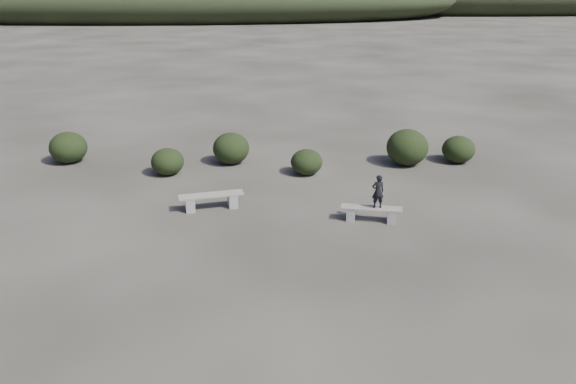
{
  "coord_description": "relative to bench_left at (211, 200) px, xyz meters",
  "views": [
    {
      "loc": [
        0.14,
        -11.04,
        6.74
      ],
      "look_at": [
        0.27,
        3.5,
        1.1
      ],
      "focal_mm": 35.0,
      "sensor_mm": 36.0,
      "label": 1
    }
  ],
  "objects": [
    {
      "name": "bench_left",
      "position": [
        0.0,
        0.0,
        0.0
      ],
      "size": [
        2.01,
        0.88,
        0.49
      ],
      "rotation": [
        0.0,
        0.0,
        0.25
      ],
      "color": "gray",
      "rests_on": "ground"
    },
    {
      "name": "shrub_f",
      "position": [
        -6.01,
        4.69,
        0.3
      ],
      "size": [
        1.4,
        1.4,
        1.19
      ],
      "primitive_type": "ellipsoid",
      "color": "black",
      "rests_on": "ground"
    },
    {
      "name": "shrub_a",
      "position": [
        -1.96,
        3.25,
        0.18
      ],
      "size": [
        1.18,
        1.18,
        0.96
      ],
      "primitive_type": "ellipsoid",
      "color": "black",
      "rests_on": "ground"
    },
    {
      "name": "shrub_c",
      "position": [
        3.05,
        3.23,
        0.16
      ],
      "size": [
        1.15,
        1.15,
        0.92
      ],
      "primitive_type": "ellipsoid",
      "color": "black",
      "rests_on": "ground"
    },
    {
      "name": "shrub_e",
      "position": [
        8.91,
        4.56,
        0.22
      ],
      "size": [
        1.24,
        1.24,
        1.03
      ],
      "primitive_type": "ellipsoid",
      "color": "black",
      "rests_on": "ground"
    },
    {
      "name": "shrub_b",
      "position": [
        0.22,
        4.51,
        0.29
      ],
      "size": [
        1.38,
        1.38,
        1.19
      ],
      "primitive_type": "ellipsoid",
      "color": "black",
      "rests_on": "ground"
    },
    {
      "name": "bench_right",
      "position": [
        4.77,
        -0.96,
        -0.03
      ],
      "size": [
        1.8,
        0.65,
        0.44
      ],
      "rotation": [
        0.0,
        0.0,
        -0.16
      ],
      "color": "gray",
      "rests_on": "ground"
    },
    {
      "name": "ground",
      "position": [
        2.07,
        -4.91,
        -0.3
      ],
      "size": [
        1200.0,
        1200.0,
        0.0
      ],
      "primitive_type": "plane",
      "color": "#292520",
      "rests_on": "ground"
    },
    {
      "name": "seated_person",
      "position": [
        4.92,
        -0.98,
        0.64
      ],
      "size": [
        0.4,
        0.31,
        1.0
      ],
      "primitive_type": "imported",
      "rotation": [
        0.0,
        0.0,
        3.33
      ],
      "color": "black",
      "rests_on": "bench_right"
    },
    {
      "name": "shrub_d",
      "position": [
        6.88,
        4.29,
        0.39
      ],
      "size": [
        1.56,
        1.56,
        1.37
      ],
      "primitive_type": "ellipsoid",
      "color": "black",
      "rests_on": "ground"
    }
  ]
}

